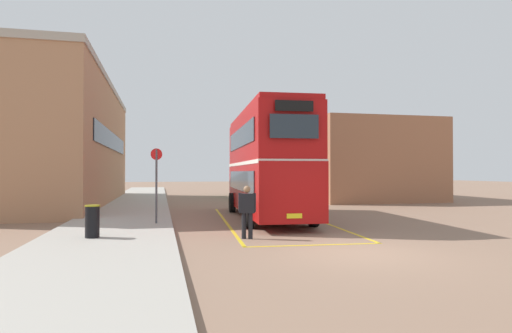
{
  "coord_description": "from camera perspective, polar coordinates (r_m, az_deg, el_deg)",
  "views": [
    {
      "loc": [
        -4.94,
        -10.12,
        2.08
      ],
      "look_at": [
        -0.27,
        10.64,
        2.36
      ],
      "focal_mm": 29.83,
      "sensor_mm": 36.0,
      "label": 1
    }
  ],
  "objects": [
    {
      "name": "depot_building_right",
      "position": [
        34.58,
        12.8,
        0.66
      ],
      "size": [
        8.92,
        12.28,
        5.84
      ],
      "color": "#9E6647",
      "rests_on": "ground"
    },
    {
      "name": "brick_building_left",
      "position": [
        30.42,
        -24.66,
        2.84
      ],
      "size": [
        6.43,
        21.75,
        7.89
      ],
      "color": "#AD7A56",
      "rests_on": "ground"
    },
    {
      "name": "double_decker_bus",
      "position": [
        19.08,
        1.42,
        0.55
      ],
      "size": [
        3.19,
        10.28,
        4.75
      ],
      "color": "black",
      "rests_on": "ground"
    },
    {
      "name": "pedestrian_boarding",
      "position": [
        13.31,
        -1.2,
        -5.62
      ],
      "size": [
        0.52,
        0.38,
        1.65
      ],
      "color": "black",
      "rests_on": "ground"
    },
    {
      "name": "single_deck_bus",
      "position": [
        35.85,
        -0.17,
        -1.45
      ],
      "size": [
        3.62,
        9.11,
        3.02
      ],
      "color": "black",
      "rests_on": "ground"
    },
    {
      "name": "ground_plane",
      "position": [
        25.1,
        -1.28,
        -5.5
      ],
      "size": [
        135.6,
        135.6,
        0.0
      ],
      "primitive_type": "plane",
      "color": "#846651"
    },
    {
      "name": "litter_bin",
      "position": [
        13.57,
        -21.09,
        -6.86
      ],
      "size": [
        0.43,
        0.43,
        0.97
      ],
      "color": "black",
      "rests_on": "sidewalk_left"
    },
    {
      "name": "sidewalk_left",
      "position": [
        27.04,
        -16.01,
        -4.98
      ],
      "size": [
        4.0,
        57.6,
        0.14
      ],
      "primitive_type": "cube",
      "color": "#A39E93",
      "rests_on": "ground"
    },
    {
      "name": "bay_marking_yellow",
      "position": [
        17.36,
        2.77,
        -7.62
      ],
      "size": [
        4.86,
        12.41,
        0.01
      ],
      "color": "gold",
      "rests_on": "ground"
    },
    {
      "name": "bus_stop_sign",
      "position": [
        16.55,
        -13.21,
        -1.57
      ],
      "size": [
        0.43,
        0.15,
        2.84
      ],
      "color": "#4C4C51",
      "rests_on": "sidewalk_left"
    }
  ]
}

